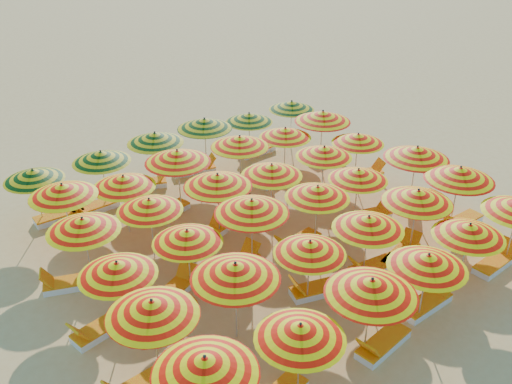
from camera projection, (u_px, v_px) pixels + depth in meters
The scene contains 62 objects.
ground at pixel (265, 240), 19.11m from camera, with size 120.00×120.00×0.00m, color tan.
umbrella_0 at pixel (205, 366), 11.34m from camera, with size 2.82×2.82×2.36m.
umbrella_1 at pixel (300, 332), 12.42m from camera, with size 2.11×2.11×2.18m.
umbrella_2 at pixel (372, 287), 13.49m from camera, with size 2.46×2.46×2.40m.
umbrella_3 at pixel (428, 261), 14.68m from camera, with size 2.65×2.65×2.22m.
umbrella_4 at pixel (469, 230), 16.05m from camera, with size 2.59×2.59×2.18m.
umbrella_6 at pixel (152, 308), 12.92m from camera, with size 2.87×2.87×2.32m.
umbrella_7 at pixel (235, 271), 14.01m from camera, with size 2.77×2.77×2.42m.
umbrella_8 at pixel (310, 248), 15.37m from camera, with size 2.30×2.30×2.12m.
umbrella_9 at pixel (368, 223), 16.34m from camera, with size 2.77×2.77×2.22m.
umbrella_10 at pixel (418, 196), 17.50m from camera, with size 2.92×2.92×2.34m.
umbrella_11 at pixel (460, 174), 18.66m from camera, with size 2.38×2.38×2.44m.
umbrella_12 at pixel (117, 269), 14.45m from camera, with size 2.57×2.57×2.18m.
umbrella_13 at pixel (187, 236), 15.86m from camera, with size 2.26×2.26×2.12m.
umbrella_14 at pixel (252, 207), 16.83m from camera, with size 2.57×2.57×2.41m.
umbrella_15 at pixel (318, 192), 17.98m from camera, with size 2.37×2.37×2.21m.
umbrella_16 at pixel (358, 175), 19.17m from camera, with size 2.57×2.57×2.15m.
umbrella_17 at pixel (417, 153), 20.05m from camera, with size 2.69×2.69×2.46m.
umbrella_18 at pixel (83, 225), 16.20m from camera, with size 2.67×2.67×2.25m.
umbrella_19 at pixel (149, 205), 17.34m from camera, with size 2.37×2.37×2.17m.
umbrella_20 at pixel (218, 180), 18.34m from camera, with size 2.99×2.99×2.39m.
umbrella_21 at pixel (272, 170), 19.30m from camera, with size 2.34×2.34×2.23m.
umbrella_22 at pixel (324, 152), 20.70m from camera, with size 2.09×2.09×2.19m.
umbrella_23 at pixel (358, 139), 21.87m from camera, with size 2.23×2.23×2.15m.
umbrella_24 at pixel (63, 190), 17.91m from camera, with size 2.37×2.37×2.30m.
umbrella_25 at pixel (124, 182), 18.62m from camera, with size 2.54×2.54×2.21m.
umbrella_26 at pixel (177, 157), 19.80m from camera, with size 2.52×2.52×2.46m.
umbrella_27 at pixel (240, 142), 21.21m from camera, with size 2.33×2.33×2.33m.
umbrella_28 at pixel (285, 133), 22.30m from camera, with size 2.11×2.11×2.18m.
umbrella_29 at pixel (323, 116), 23.22m from camera, with size 2.33×2.33×2.45m.
umbrella_30 at pixel (33, 175), 19.16m from camera, with size 2.57×2.57×2.14m.
umbrella_31 at pixel (101, 157), 20.29m from camera, with size 2.64×2.64×2.21m.
umbrella_32 at pixel (155, 138), 21.62m from camera, with size 2.21×2.21×2.29m.
umbrella_33 at pixel (205, 124), 22.77m from camera, with size 2.68×2.68×2.35m.
umbrella_34 at pixel (249, 118), 23.91m from camera, with size 2.14×2.14×2.11m.
umbrella_35 at pixel (292, 105), 25.16m from camera, with size 2.26×2.26×2.14m.
lounger_2 at pixel (382, 344), 14.57m from camera, with size 1.80×0.84×0.69m.
lounger_3 at pixel (427, 303), 15.99m from camera, with size 1.76×0.66×0.69m.
lounger_4 at pixel (496, 262), 17.71m from camera, with size 1.77×0.71×0.69m.
lounger_6 at pixel (318, 289), 16.54m from camera, with size 1.82×1.02×0.69m.
lounger_7 at pixel (373, 267), 17.49m from camera, with size 1.78×0.76×0.69m.
lounger_8 at pixel (401, 254), 18.09m from camera, with size 1.82×1.03×0.69m.
lounger_9 at pixel (461, 222), 19.82m from camera, with size 1.74×0.61×0.69m.
lounger_10 at pixel (102, 328), 15.09m from camera, with size 1.81×0.93×0.69m.
lounger_11 at pixel (174, 291), 16.48m from camera, with size 1.82×1.25×0.69m.
lounger_12 at pixel (237, 265), 17.57m from camera, with size 1.82×1.01×0.69m.
lounger_13 at pixel (297, 243), 18.66m from camera, with size 1.80×0.83×0.69m.
lounger_14 at pixel (369, 215), 20.21m from camera, with size 1.82×0.99×0.69m.
lounger_15 at pixel (421, 200), 21.20m from camera, with size 1.74×0.59×0.69m.
lounger_16 at pixel (72, 283), 16.80m from camera, with size 1.83×1.12×0.69m.
lounger_17 at pixel (206, 236), 19.04m from camera, with size 1.83×1.05×0.69m.
lounger_18 at pixel (363, 174), 23.08m from camera, with size 1.83×1.12×0.69m.
lounger_19 at pixel (167, 212), 20.45m from camera, with size 1.82×0.96×0.69m.
lounger_20 at pixel (274, 178), 22.75m from camera, with size 1.82×1.01×0.69m.
lounger_21 at pixel (328, 156), 24.60m from camera, with size 1.73×0.58×0.69m.
lounger_22 at pixel (61, 215), 20.21m from camera, with size 1.74×0.59×0.69m.
lounger_23 at pixel (94, 208), 20.70m from camera, with size 1.77×0.69×0.69m.
lounger_24 at pixel (146, 183), 22.36m from camera, with size 1.82×1.17×0.69m.
lounger_25 at pixel (196, 169), 23.46m from camera, with size 1.83×1.03×0.69m.
lounger_26 at pixel (256, 150), 25.11m from camera, with size 1.77×0.69×0.69m.
beachgoer_b at pixel (248, 208), 19.73m from camera, with size 0.61×0.48×1.26m, color tan.
beachgoer_a at pixel (186, 247), 17.36m from camera, with size 0.55×0.36×1.51m, color tan.
Camera 1 is at (-9.61, -12.83, 10.53)m, focal length 40.00 mm.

